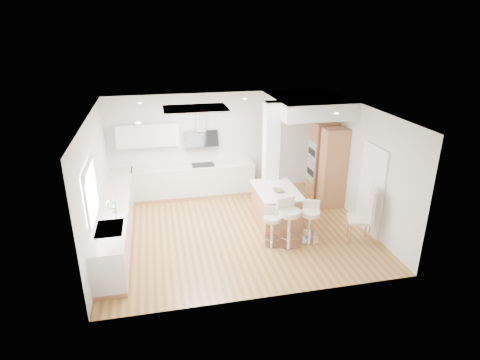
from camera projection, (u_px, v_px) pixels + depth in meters
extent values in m
plane|color=#AC7E3F|center=(237.00, 230.00, 9.39)|extent=(6.00, 6.00, 0.00)
cube|color=silver|center=(237.00, 230.00, 9.39)|extent=(6.00, 5.00, 0.02)
cube|color=silver|center=(219.00, 143.00, 11.15)|extent=(6.00, 0.04, 2.80)
cube|color=silver|center=(95.00, 186.00, 8.29)|extent=(0.04, 5.00, 2.80)
cube|color=silver|center=(361.00, 165.00, 9.46)|extent=(0.04, 5.00, 2.80)
cube|color=white|center=(196.00, 109.00, 8.75)|extent=(1.40, 0.95, 0.05)
cube|color=white|center=(196.00, 110.00, 8.76)|extent=(1.25, 0.80, 0.03)
cylinder|color=#F4E4CF|center=(140.00, 103.00, 9.33)|extent=(0.10, 0.10, 0.02)
cylinder|color=#F4E4CF|center=(138.00, 123.00, 7.52)|extent=(0.10, 0.10, 0.02)
cylinder|color=#F4E4CF|center=(244.00, 99.00, 9.82)|extent=(0.10, 0.10, 0.02)
cylinder|color=#F4E4CF|center=(310.00, 100.00, 9.66)|extent=(0.10, 0.10, 0.02)
cylinder|color=#F4E4CF|center=(336.00, 113.00, 8.30)|extent=(0.10, 0.10, 0.02)
cube|color=white|center=(90.00, 191.00, 7.39)|extent=(0.03, 1.15, 0.95)
cube|color=white|center=(87.00, 165.00, 7.20)|extent=(0.04, 1.28, 0.06)
cube|color=white|center=(94.00, 216.00, 7.57)|extent=(0.04, 1.28, 0.06)
cube|color=white|center=(86.00, 205.00, 6.83)|extent=(0.04, 0.06, 0.95)
cube|color=white|center=(95.00, 179.00, 7.94)|extent=(0.04, 0.06, 0.95)
cube|color=#B3B5BB|center=(88.00, 169.00, 7.23)|extent=(0.03, 1.18, 0.14)
cube|color=#403932|center=(372.00, 190.00, 9.06)|extent=(0.02, 0.90, 2.00)
cube|color=white|center=(371.00, 190.00, 9.06)|extent=(0.05, 1.00, 2.10)
cube|color=#B6794E|center=(119.00, 235.00, 9.07)|extent=(0.60, 4.50, 0.10)
cube|color=silver|center=(116.00, 218.00, 8.91)|extent=(0.60, 4.50, 0.76)
cube|color=#F0E1CB|center=(114.00, 202.00, 8.77)|extent=(0.63, 4.50, 0.04)
cube|color=silver|center=(109.00, 229.00, 7.63)|extent=(0.50, 0.75, 0.02)
cube|color=silver|center=(109.00, 236.00, 7.48)|extent=(0.40, 0.34, 0.10)
cube|color=silver|center=(110.00, 227.00, 7.81)|extent=(0.40, 0.34, 0.10)
cylinder|color=silver|center=(116.00, 212.00, 7.85)|extent=(0.02, 0.02, 0.36)
torus|color=silver|center=(111.00, 204.00, 7.77)|extent=(0.18, 0.02, 0.18)
imported|color=#53974D|center=(114.00, 206.00, 8.16)|extent=(0.17, 0.12, 0.33)
cube|color=#B6794E|center=(195.00, 194.00, 11.23)|extent=(3.30, 0.60, 0.10)
cube|color=silver|center=(194.00, 180.00, 11.07)|extent=(3.30, 0.60, 0.76)
cube|color=#F0E1CB|center=(194.00, 166.00, 10.92)|extent=(3.33, 0.63, 0.04)
cube|color=black|center=(203.00, 165.00, 10.96)|extent=(0.60, 0.40, 0.01)
cube|color=silver|center=(148.00, 135.00, 10.47)|extent=(1.60, 0.34, 0.60)
cube|color=silver|center=(200.00, 118.00, 10.68)|extent=(0.25, 0.18, 0.70)
cube|color=black|center=(201.00, 139.00, 10.81)|extent=(0.90, 0.26, 0.44)
cube|color=white|center=(271.00, 158.00, 9.94)|extent=(0.35, 0.35, 2.80)
cube|color=silver|center=(307.00, 105.00, 10.11)|extent=(1.78, 2.20, 0.40)
cube|color=#B6794E|center=(322.00, 160.00, 10.89)|extent=(0.62, 0.62, 2.10)
cube|color=#B6794E|center=(333.00, 169.00, 10.26)|extent=(0.62, 0.40, 2.10)
cube|color=silver|center=(312.00, 152.00, 10.74)|extent=(0.02, 0.55, 0.55)
cube|color=silver|center=(311.00, 172.00, 10.95)|extent=(0.02, 0.55, 0.55)
cube|color=black|center=(312.00, 152.00, 10.74)|extent=(0.01, 0.45, 0.18)
cube|color=black|center=(310.00, 172.00, 10.95)|extent=(0.01, 0.45, 0.18)
cube|color=#B6794E|center=(276.00, 207.00, 9.59)|extent=(0.90, 1.38, 0.84)
cube|color=#F0E1CB|center=(277.00, 190.00, 9.43)|extent=(0.98, 1.46, 0.04)
imported|color=gray|center=(278.00, 190.00, 9.27)|extent=(0.26, 0.26, 0.06)
sphere|color=#BF7616|center=(280.00, 190.00, 9.28)|extent=(0.07, 0.07, 0.07)
sphere|color=#BF7616|center=(277.00, 190.00, 9.28)|extent=(0.07, 0.07, 0.07)
sphere|color=#7DA737|center=(279.00, 191.00, 9.24)|extent=(0.07, 0.07, 0.07)
cylinder|color=silver|center=(272.00, 244.00, 8.77)|extent=(0.47, 0.47, 0.03)
cylinder|color=silver|center=(272.00, 232.00, 8.66)|extent=(0.07, 0.07, 0.58)
cylinder|color=silver|center=(272.00, 237.00, 8.71)|extent=(0.36, 0.36, 0.01)
cylinder|color=beige|center=(272.00, 219.00, 8.54)|extent=(0.44, 0.44, 0.09)
cube|color=beige|center=(272.00, 210.00, 8.62)|extent=(0.34, 0.12, 0.20)
cylinder|color=silver|center=(288.00, 244.00, 8.77)|extent=(0.59, 0.59, 0.03)
cylinder|color=silver|center=(289.00, 230.00, 8.63)|extent=(0.09, 0.09, 0.71)
cylinder|color=silver|center=(289.00, 235.00, 8.68)|extent=(0.45, 0.45, 0.02)
cylinder|color=beige|center=(290.00, 213.00, 8.48)|extent=(0.56, 0.56, 0.11)
cube|color=beige|center=(286.00, 203.00, 8.57)|extent=(0.42, 0.16, 0.24)
cylinder|color=silver|center=(309.00, 241.00, 8.92)|extent=(0.56, 0.56, 0.03)
cylinder|color=silver|center=(310.00, 228.00, 8.81)|extent=(0.09, 0.09, 0.63)
cylinder|color=silver|center=(309.00, 233.00, 8.85)|extent=(0.43, 0.43, 0.01)
cylinder|color=beige|center=(311.00, 213.00, 8.67)|extent=(0.53, 0.53, 0.10)
cube|color=beige|center=(311.00, 204.00, 8.76)|extent=(0.36, 0.19, 0.21)
cube|color=beige|center=(359.00, 220.00, 8.78)|extent=(0.63, 0.63, 0.07)
cube|color=beige|center=(372.00, 205.00, 8.62)|extent=(0.21, 0.45, 0.79)
cylinder|color=#B6794E|center=(350.00, 234.00, 8.73)|extent=(0.05, 0.05, 0.48)
cylinder|color=#B6794E|center=(348.00, 226.00, 9.09)|extent=(0.05, 0.05, 0.48)
cylinder|color=#B6794E|center=(369.00, 236.00, 8.68)|extent=(0.05, 0.05, 0.48)
cylinder|color=#B6794E|center=(366.00, 227.00, 9.04)|extent=(0.05, 0.05, 0.48)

